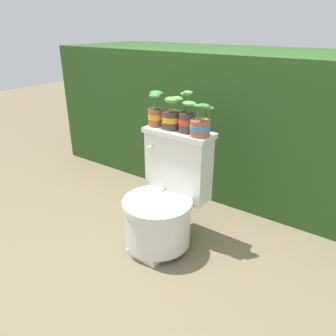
{
  "coord_description": "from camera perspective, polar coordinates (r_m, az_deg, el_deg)",
  "views": [
    {
      "loc": [
        1.0,
        -1.32,
        1.32
      ],
      "look_at": [
        -0.07,
        0.16,
        0.51
      ],
      "focal_mm": 35.0,
      "sensor_mm": 36.0,
      "label": 1
    }
  ],
  "objects": [
    {
      "name": "potted_plant_midright",
      "position": [
        1.89,
        5.68,
        7.49
      ],
      "size": [
        0.14,
        0.12,
        0.19
      ],
      "color": "#9E5638",
      "rests_on": "toilet"
    },
    {
      "name": "potted_plant_left",
      "position": [
        2.07,
        -2.25,
        9.76
      ],
      "size": [
        0.1,
        0.1,
        0.22
      ],
      "color": "#9E5638",
      "rests_on": "toilet"
    },
    {
      "name": "potted_plant_midleft",
      "position": [
        2.01,
        0.68,
        9.03
      ],
      "size": [
        0.15,
        0.12,
        0.21
      ],
      "color": "#47382D",
      "rests_on": "toilet"
    },
    {
      "name": "ground_plane",
      "position": [
        2.12,
        -1.0,
        -14.66
      ],
      "size": [
        12.0,
        12.0,
        0.0
      ],
      "primitive_type": "plane",
      "color": "#75664C"
    },
    {
      "name": "hedge_backdrop",
      "position": [
        2.89,
        14.56,
        8.0
      ],
      "size": [
        3.6,
        1.04,
        1.13
      ],
      "color": "#284C1E",
      "rests_on": "ground"
    },
    {
      "name": "toilet",
      "position": [
        2.07,
        -0.53,
        -5.8
      ],
      "size": [
        0.44,
        0.53,
        0.72
      ],
      "color": "silver",
      "rests_on": "ground"
    },
    {
      "name": "potted_plant_middle",
      "position": [
        1.95,
        3.3,
        8.69
      ],
      "size": [
        0.13,
        0.1,
        0.24
      ],
      "color": "#47382D",
      "rests_on": "toilet"
    }
  ]
}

